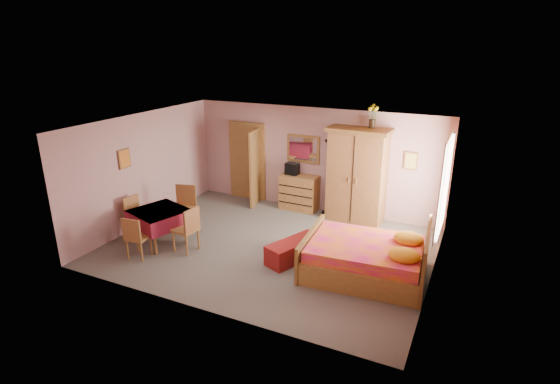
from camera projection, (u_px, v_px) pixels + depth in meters
The scene contains 23 objects.
floor at pixel (270, 247), 9.23m from camera, with size 6.50×6.50×0.00m, color slate.
ceiling at pixel (269, 125), 8.37m from camera, with size 6.50×6.50×0.00m, color brown.
wall_back at pixel (314, 160), 10.93m from camera, with size 6.50×0.10×2.60m, color tan.
wall_front at pixel (196, 236), 6.68m from camera, with size 6.50×0.10×2.60m, color tan.
wall_left at pixel (144, 169), 10.12m from camera, with size 0.10×5.00×2.60m, color tan.
wall_right at pixel (438, 215), 7.49m from camera, with size 0.10×5.00×2.60m, color tan.
doorway at pixel (248, 162), 11.77m from camera, with size 1.06×0.12×2.15m, color #9E6B35.
window at pixel (444, 186), 8.47m from camera, with size 0.08×1.40×1.95m, color white.
picture_left at pixel (124, 159), 9.47m from camera, with size 0.04×0.32×0.42m, color orange.
picture_back at pixel (411, 161), 9.87m from camera, with size 0.30×0.04×0.40m, color #D8BF59.
chest_of_drawers at pixel (299, 192), 11.15m from camera, with size 0.96×0.48×0.91m, color #A66D38.
wall_mirror at pixel (303, 149), 10.96m from camera, with size 0.88×0.05×0.70m, color white.
stereo at pixel (292, 169), 11.04m from camera, with size 0.32×0.23×0.30m, color black.
floor_lamp at pixel (327, 178), 10.71m from camera, with size 0.24×0.24×1.88m, color black.
wardrobe at pixel (357, 175), 10.26m from camera, with size 1.43×0.74×2.25m, color #945D32.
sunflower_vase at pixel (373, 116), 9.79m from camera, with size 0.22×0.22×0.54m, color yellow.
bed at pixel (366, 249), 8.02m from camera, with size 2.21×1.74×1.02m, color #DD1577.
bench at pixel (294, 250), 8.65m from camera, with size 0.45×1.22×0.41m, color maroon.
dining_table at pixel (160, 227), 9.29m from camera, with size 1.03×1.03×0.76m, color maroon.
chair_south at pixel (138, 237), 8.66m from camera, with size 0.40×0.40×0.89m, color olive.
chair_north at pixel (184, 209), 9.88m from camera, with size 0.47×0.47×1.03m, color olive.
chair_west at pixel (138, 217), 9.58m from camera, with size 0.41×0.41×0.91m, color brown.
chair_east at pixel (185, 229), 8.92m from camera, with size 0.44×0.44×0.96m, color #A97339.
Camera 1 is at (3.78, -7.43, 4.15)m, focal length 28.00 mm.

